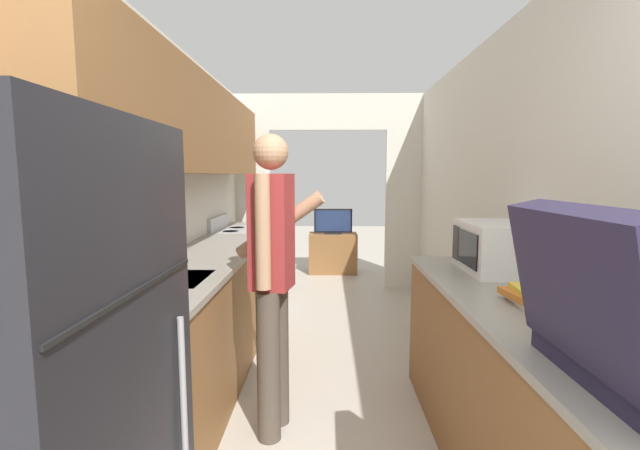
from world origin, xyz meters
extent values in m
cube|color=silver|center=(-1.23, 1.94, 1.25)|extent=(0.06, 7.49, 2.50)
cube|color=brown|center=(-1.04, 2.95, 1.85)|extent=(0.32, 3.71, 0.72)
cube|color=silver|center=(1.23, 1.94, 1.25)|extent=(0.06, 7.49, 2.50)
cube|color=silver|center=(-1.07, 5.12, 1.02)|extent=(0.65, 0.06, 2.05)
cube|color=silver|center=(1.07, 5.12, 1.02)|extent=(0.65, 0.06, 2.05)
cube|color=silver|center=(0.00, 5.12, 2.27)|extent=(2.80, 0.06, 0.45)
cube|color=brown|center=(-0.90, 2.42, 0.43)|extent=(0.60, 2.66, 0.86)
cube|color=gray|center=(-0.90, 2.41, 0.88)|extent=(0.62, 2.67, 0.03)
cube|color=brown|center=(-0.90, 4.64, 0.43)|extent=(0.60, 0.33, 0.86)
cube|color=gray|center=(-0.90, 4.65, 0.88)|extent=(0.62, 0.34, 0.03)
cube|color=#9EA3A8|center=(-0.90, 1.91, 0.90)|extent=(0.42, 0.44, 0.00)
cube|color=brown|center=(0.90, 1.43, 0.43)|extent=(0.60, 2.30, 0.86)
cube|color=gray|center=(0.90, 1.43, 0.88)|extent=(0.62, 2.33, 0.03)
cube|color=black|center=(-0.85, 0.67, 0.81)|extent=(0.69, 0.81, 1.63)
cube|color=black|center=(-0.50, 0.67, 1.17)|extent=(0.01, 0.78, 0.01)
cylinder|color=#99999E|center=(-0.49, 0.92, 0.68)|extent=(0.02, 0.02, 0.65)
cube|color=#B7B7BC|center=(-0.89, 4.11, 0.45)|extent=(0.62, 0.73, 0.90)
cube|color=black|center=(-0.57, 4.11, 0.45)|extent=(0.01, 0.49, 0.27)
cylinder|color=#B7B7BC|center=(-0.55, 4.11, 0.67)|extent=(0.02, 0.58, 0.02)
cube|color=#B7B7BC|center=(-1.18, 4.11, 0.97)|extent=(0.04, 0.73, 0.14)
cylinder|color=#232328|center=(-0.76, 3.95, 0.90)|extent=(0.16, 0.16, 0.01)
cylinder|color=#232328|center=(-0.76, 4.27, 0.90)|extent=(0.16, 0.16, 0.01)
cylinder|color=#232328|center=(-1.01, 3.95, 0.90)|extent=(0.16, 0.16, 0.01)
cylinder|color=#232328|center=(-1.01, 4.27, 0.90)|extent=(0.16, 0.16, 0.01)
cylinder|color=#4C4238|center=(-0.33, 1.82, 0.42)|extent=(0.15, 0.15, 0.85)
cylinder|color=#4C4238|center=(-0.30, 1.99, 0.42)|extent=(0.15, 0.15, 0.85)
cube|color=maroon|center=(-0.31, 1.91, 1.17)|extent=(0.25, 0.25, 0.64)
cylinder|color=tan|center=(-0.34, 1.76, 1.18)|extent=(0.09, 0.09, 0.60)
cylinder|color=tan|center=(-0.29, 2.05, 1.18)|extent=(0.55, 0.18, 0.41)
sphere|color=tan|center=(-0.31, 1.91, 1.60)|extent=(0.19, 0.19, 0.19)
cube|color=#231E38|center=(0.68, 0.69, 1.18)|extent=(0.19, 0.59, 0.43)
cube|color=#2D2D33|center=(0.90, 1.00, 1.14)|extent=(0.25, 0.02, 0.10)
cube|color=white|center=(1.00, 2.11, 1.05)|extent=(0.36, 0.53, 0.30)
cube|color=black|center=(0.82, 2.05, 1.05)|extent=(0.01, 0.32, 0.20)
cube|color=#38383D|center=(0.82, 2.29, 1.05)|extent=(0.01, 0.11, 0.21)
cube|color=white|center=(0.94, 1.42, 0.91)|extent=(0.22, 0.25, 0.02)
cube|color=#C67028|center=(0.93, 1.42, 0.94)|extent=(0.27, 0.32, 0.03)
cube|color=gold|center=(0.94, 1.42, 0.97)|extent=(0.23, 0.26, 0.02)
cube|color=brown|center=(0.08, 6.00, 0.30)|extent=(0.72, 0.42, 0.60)
cube|color=black|center=(0.08, 5.96, 0.61)|extent=(0.25, 0.16, 0.02)
cube|color=black|center=(0.08, 5.96, 0.80)|extent=(0.57, 0.04, 0.36)
cube|color=navy|center=(0.08, 5.93, 0.80)|extent=(0.52, 0.01, 0.31)
camera|label=1|loc=(-0.01, -0.43, 1.47)|focal=24.00mm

